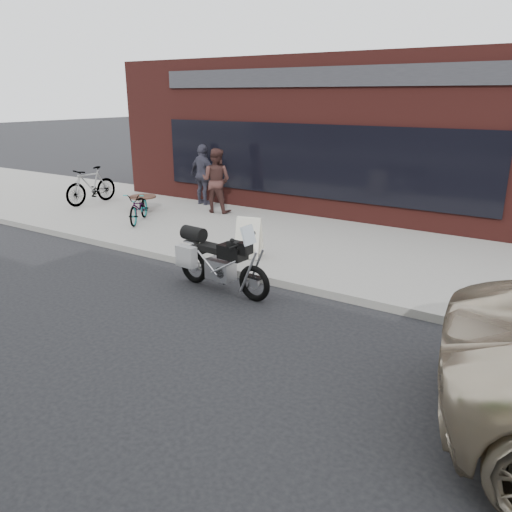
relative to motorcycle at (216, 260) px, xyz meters
The scene contains 10 objects.
ground 3.49m from the motorcycle, 72.84° to the right, with size 120.00×120.00×0.00m, color black.
near_sidewalk 3.88m from the motorcycle, 74.72° to the left, with size 44.00×6.00×0.15m, color gray.
storefront 10.87m from the motorcycle, 95.26° to the left, with size 14.00×10.07×4.50m.
motorcycle is the anchor object (origin of this frame).
bicycle_front 5.20m from the motorcycle, 150.51° to the left, with size 0.55×1.57×0.82m, color gray.
bicycle_rear 8.31m from the motorcycle, 155.21° to the left, with size 0.54×1.90×1.14m, color gray.
sandwich_sign 1.66m from the motorcycle, 101.99° to the left, with size 0.64×0.61×0.86m.
cafe_table 6.51m from the motorcycle, 146.39° to the left, with size 0.78×0.78×0.45m.
cafe_patron_left 5.84m from the motorcycle, 126.80° to the left, with size 0.90×0.70×1.86m, color #432724.
cafe_patron_right 6.97m from the motorcycle, 130.17° to the left, with size 1.09×0.46×1.87m, color #393847.
Camera 1 is at (4.25, -3.59, 3.45)m, focal length 35.00 mm.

